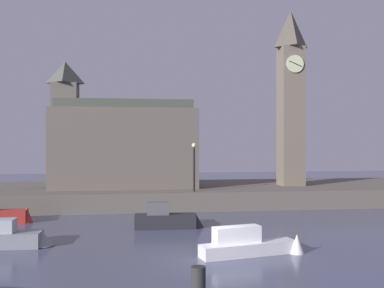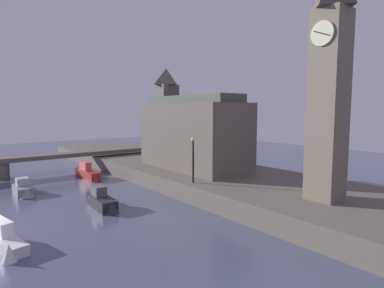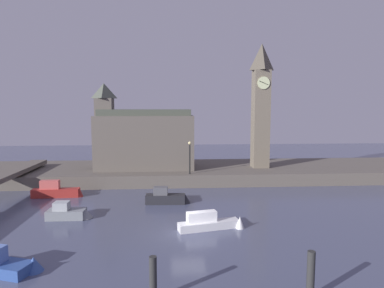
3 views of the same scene
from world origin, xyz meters
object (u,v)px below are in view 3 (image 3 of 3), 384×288
object	(u,v)px
clock_tower	(261,104)
boat_cruiser_grey	(70,213)
mooring_post_left	(153,278)
boat_ferry_white	(213,223)
boat_dinghy_red	(58,191)
mooring_post_right	(311,275)
parliament_hall	(141,139)
boat_tour_blue	(5,264)
boat_barge_dark	(168,198)
streetlamp	(190,154)

from	to	relation	value
clock_tower	boat_cruiser_grey	bearing A→B (deg)	-143.68
mooring_post_left	clock_tower	bearing A→B (deg)	65.30
boat_cruiser_grey	boat_ferry_white	bearing A→B (deg)	-15.45
boat_ferry_white	boat_dinghy_red	world-z (taller)	boat_dinghy_red
mooring_post_right	boat_ferry_white	distance (m)	10.27
boat_cruiser_grey	parliament_hall	bearing A→B (deg)	72.71
boat_cruiser_grey	boat_tour_blue	xyz separation A→B (m)	(-0.93, -9.18, 0.01)
boat_barge_dark	boat_cruiser_grey	bearing A→B (deg)	-154.32
parliament_hall	boat_tour_blue	bearing A→B (deg)	-103.08
mooring_post_left	boat_dinghy_red	bearing A→B (deg)	119.04
mooring_post_left	mooring_post_right	world-z (taller)	mooring_post_right
streetlamp	boat_ferry_white	distance (m)	14.48
parliament_hall	mooring_post_right	xyz separation A→B (m)	(10.43, -28.04, -4.10)
streetlamp	mooring_post_right	bearing A→B (deg)	-79.30
boat_dinghy_red	boat_tour_blue	bearing A→B (deg)	-81.86
boat_tour_blue	boat_cruiser_grey	bearing A→B (deg)	84.21
parliament_hall	mooring_post_left	world-z (taller)	parliament_hall
parliament_hall	boat_cruiser_grey	size ratio (longest dim) A/B	3.31
mooring_post_left	boat_cruiser_grey	bearing A→B (deg)	121.21
boat_cruiser_grey	mooring_post_left	bearing A→B (deg)	-58.79
clock_tower	boat_dinghy_red	world-z (taller)	clock_tower
streetlamp	mooring_post_right	distance (m)	24.24
parliament_hall	boat_barge_dark	size ratio (longest dim) A/B	2.82
boat_tour_blue	boat_ferry_white	bearing A→B (deg)	25.35
clock_tower	mooring_post_right	size ratio (longest dim) A/B	6.63
clock_tower	mooring_post_right	bearing A→B (deg)	-100.14
boat_dinghy_red	boat_barge_dark	bearing A→B (deg)	-14.84
boat_ferry_white	clock_tower	bearing A→B (deg)	64.85
parliament_hall	streetlamp	distance (m)	7.52
clock_tower	boat_barge_dark	distance (m)	18.50
streetlamp	boat_tour_blue	xyz separation A→B (m)	(-11.61, -20.00, -3.39)
streetlamp	boat_ferry_white	bearing A→B (deg)	-86.07
streetlamp	boat_ferry_white	world-z (taller)	streetlamp
boat_ferry_white	parliament_hall	bearing A→B (deg)	110.59
boat_ferry_white	boat_barge_dark	distance (m)	7.95
mooring_post_left	parliament_hall	bearing A→B (deg)	95.84
boat_barge_dark	parliament_hall	bearing A→B (deg)	107.14
boat_dinghy_red	mooring_post_left	bearing A→B (deg)	-60.96
boat_barge_dark	streetlamp	bearing A→B (deg)	70.13
clock_tower	boat_barge_dark	size ratio (longest dim) A/B	3.62
mooring_post_right	boat_ferry_white	xyz separation A→B (m)	(-3.51, 9.63, -0.72)
mooring_post_left	boat_tour_blue	distance (m)	9.13
boat_cruiser_grey	clock_tower	bearing A→B (deg)	36.32
clock_tower	mooring_post_left	world-z (taller)	clock_tower
parliament_hall	streetlamp	xyz separation A→B (m)	(5.95, -4.37, -1.40)
mooring_post_right	boat_ferry_white	bearing A→B (deg)	110.02
boat_dinghy_red	boat_barge_dark	distance (m)	11.83
clock_tower	boat_barge_dark	world-z (taller)	clock_tower
mooring_post_right	boat_ferry_white	world-z (taller)	mooring_post_right
boat_ferry_white	boat_barge_dark	size ratio (longest dim) A/B	1.22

